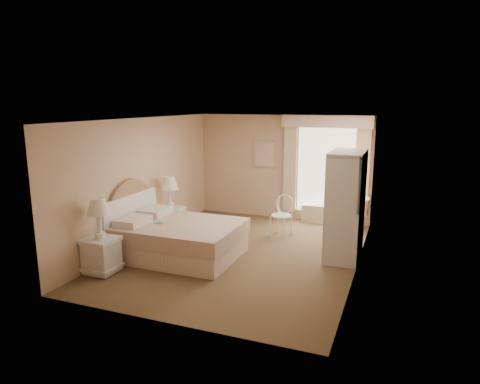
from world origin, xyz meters
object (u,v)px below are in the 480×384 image
at_px(bed, 175,237).
at_px(nightstand_far, 170,213).
at_px(cafe_chair, 283,212).
at_px(armoire, 346,214).
at_px(round_table, 353,208).
at_px(nightstand_near, 101,246).

distance_m(bed, nightstand_far, 1.30).
distance_m(cafe_chair, armoire, 1.65).
bearing_deg(round_table, armoire, -88.04).
bearing_deg(cafe_chair, armoire, -16.09).
bearing_deg(bed, armoire, 20.17).
xyz_separation_m(nightstand_far, armoire, (3.65, -0.00, 0.34)).
bearing_deg(nightstand_near, armoire, 31.60).
distance_m(bed, nightstand_near, 1.38).
distance_m(nightstand_near, armoire, 4.30).
xyz_separation_m(bed, armoire, (2.93, 1.08, 0.45)).
relative_size(nightstand_near, nightstand_far, 1.00).
bearing_deg(bed, nightstand_far, 123.75).
height_order(bed, cafe_chair, bed).
relative_size(nightstand_far, cafe_chair, 1.41).
bearing_deg(round_table, nightstand_near, -131.25).
height_order(bed, round_table, bed).
bearing_deg(nightstand_far, cafe_chair, 19.82).
bearing_deg(nightstand_near, bed, 58.34).
relative_size(round_table, armoire, 0.37).
xyz_separation_m(cafe_chair, armoire, (1.40, -0.81, 0.30)).
distance_m(bed, round_table, 4.10).
relative_size(round_table, cafe_chair, 0.83).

